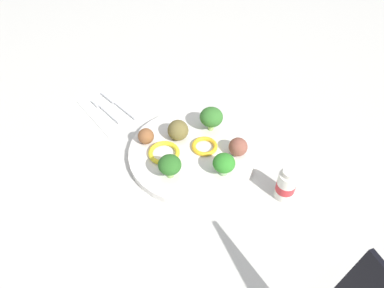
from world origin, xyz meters
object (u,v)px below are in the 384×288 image
at_px(meatball_front_right, 146,136).
at_px(broccoli_floret_center, 225,163).
at_px(meatball_mid_left, 178,130).
at_px(yogurt_bottle, 286,185).
at_px(broccoli_floret_front_right, 170,165).
at_px(pepper_ring_center, 164,153).
at_px(fork, 105,109).
at_px(meatball_back_right, 238,147).
at_px(plate, 192,153).
at_px(pepper_ring_mid_left, 205,146).
at_px(napkin, 114,109).
at_px(knife, 118,103).
at_px(broccoli_floret_far_rim, 211,117).

bearing_deg(meatball_front_right, broccoli_floret_center, -162.75).
bearing_deg(meatball_mid_left, yogurt_bottle, -169.58).
bearing_deg(broccoli_floret_front_right, yogurt_bottle, -144.11).
distance_m(meatball_mid_left, pepper_ring_center, 0.06).
relative_size(pepper_ring_center, fork, 0.57).
xyz_separation_m(meatball_back_right, yogurt_bottle, (-0.13, 0.01, -0.00)).
height_order(fork, yogurt_bottle, yogurt_bottle).
relative_size(plate, meatball_mid_left, 5.92).
bearing_deg(fork, pepper_ring_mid_left, -164.93).
relative_size(broccoli_floret_center, broccoli_floret_front_right, 0.94).
xyz_separation_m(napkin, knife, (0.01, -0.02, 0.00)).
bearing_deg(pepper_ring_mid_left, broccoli_floret_far_rim, -59.42).
xyz_separation_m(meatball_mid_left, meatball_front_right, (0.04, 0.06, -0.01)).
relative_size(broccoli_floret_far_rim, napkin, 0.34).
height_order(pepper_ring_mid_left, knife, pepper_ring_mid_left).
bearing_deg(pepper_ring_mid_left, broccoli_floret_front_right, 93.52).
height_order(broccoli_floret_far_rim, yogurt_bottle, same).
relative_size(knife, yogurt_bottle, 1.95).
height_order(broccoli_floret_far_rim, fork, broccoli_floret_far_rim).
xyz_separation_m(meatball_mid_left, pepper_ring_center, (-0.02, 0.06, -0.02)).
distance_m(broccoli_floret_far_rim, meatball_mid_left, 0.08).
xyz_separation_m(pepper_ring_center, pepper_ring_mid_left, (-0.05, -0.08, -0.00)).
relative_size(meatball_mid_left, pepper_ring_mid_left, 0.82).
distance_m(meatball_front_right, napkin, 0.17).
distance_m(broccoli_floret_front_right, meatball_back_right, 0.16).
bearing_deg(fork, knife, -97.44).
distance_m(pepper_ring_center, yogurt_bottle, 0.26).
bearing_deg(broccoli_floret_center, meatball_front_right, 17.25).
xyz_separation_m(napkin, fork, (0.01, 0.02, 0.00)).
bearing_deg(meatball_back_right, broccoli_floret_far_rim, -9.23).
xyz_separation_m(broccoli_floret_far_rim, knife, (0.24, 0.09, -0.05)).
height_order(plate, broccoli_floret_far_rim, broccoli_floret_far_rim).
bearing_deg(broccoli_floret_center, napkin, 5.56).
distance_m(meatball_mid_left, napkin, 0.21).
xyz_separation_m(meatball_back_right, pepper_ring_center, (0.11, 0.12, -0.02)).
bearing_deg(meatball_mid_left, pepper_ring_mid_left, -162.66).
bearing_deg(broccoli_floret_front_right, meatball_back_right, -110.77).
xyz_separation_m(meatball_mid_left, knife, (0.21, 0.02, -0.03)).
height_order(broccoli_floret_far_rim, meatball_front_right, broccoli_floret_far_rim).
height_order(meatball_back_right, pepper_ring_center, meatball_back_right).
bearing_deg(broccoli_floret_center, plate, 1.43).
bearing_deg(meatball_mid_left, fork, 14.38).
height_order(plate, yogurt_bottle, yogurt_bottle).
distance_m(plate, broccoli_floret_front_right, 0.09).
relative_size(broccoli_floret_front_right, napkin, 0.31).
relative_size(meatball_back_right, pepper_ring_center, 0.59).
relative_size(meatball_back_right, pepper_ring_mid_left, 0.71).
bearing_deg(meatball_mid_left, meatball_front_right, 55.93).
bearing_deg(meatball_back_right, meatball_mid_left, 24.88).
distance_m(broccoli_floret_front_right, yogurt_bottle, 0.23).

